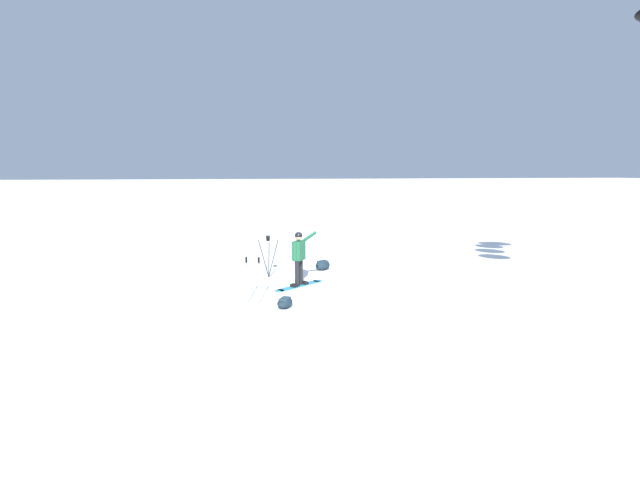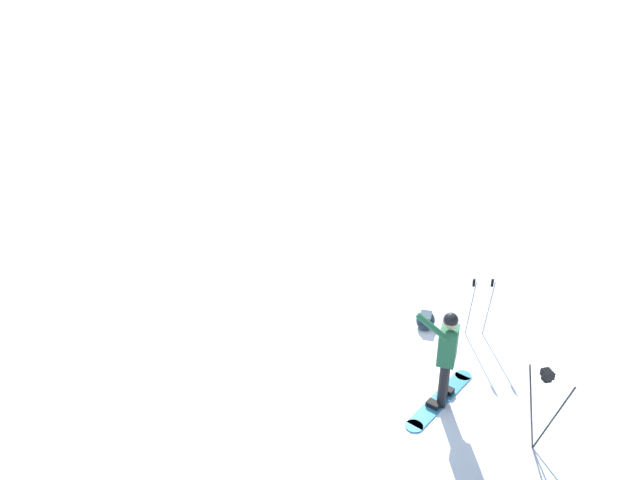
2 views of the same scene
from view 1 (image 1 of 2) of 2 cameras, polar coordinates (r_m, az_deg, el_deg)
name	(u,v)px [view 1 (image 1 of 2)]	position (r m, az deg, el deg)	size (l,w,h in m)	color
ground_plane	(321,292)	(12.67, 0.09, -6.72)	(300.00, 300.00, 0.00)	white
snowboarder	(299,253)	(13.11, -2.74, -1.74)	(0.76, 0.48, 1.66)	black
snowboard	(299,285)	(13.29, -2.68, -5.86)	(1.53, 1.20, 0.10)	teal
gear_bag_large	(323,265)	(15.30, 0.35, -3.25)	(0.67, 0.60, 0.34)	#192833
camera_tripod	(268,248)	(14.25, -6.70, -1.01)	(0.66, 0.61, 1.36)	#262628
gear_bag_small	(285,303)	(11.26, -4.56, -8.06)	(0.56, 0.63, 0.26)	#192833
ski_poles	(253,273)	(11.60, -8.67, -4.23)	(0.37, 0.29, 1.21)	gray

